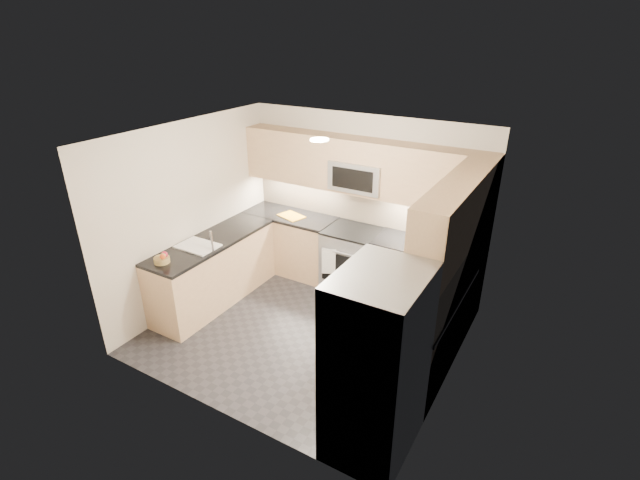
{
  "coord_description": "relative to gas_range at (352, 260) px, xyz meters",
  "views": [
    {
      "loc": [
        2.63,
        -4.13,
        3.58
      ],
      "look_at": [
        0.0,
        0.35,
        1.15
      ],
      "focal_mm": 26.0,
      "sensor_mm": 36.0,
      "label": 1
    }
  ],
  "objects": [
    {
      "name": "wall_right",
      "position": [
        1.8,
        -1.28,
        0.79
      ],
      "size": [
        0.02,
        3.2,
        2.5
      ],
      "primitive_type": "cube",
      "color": "beige",
      "rests_on": "floor"
    },
    {
      "name": "dish_towel_check",
      "position": [
        -0.18,
        -0.37,
        0.1
      ],
      "size": [
        0.19,
        0.1,
        0.38
      ],
      "primitive_type": "cube",
      "rotation": [
        0.0,
        0.0,
        0.42
      ],
      "color": "silver",
      "rests_on": "oven_handle"
    },
    {
      "name": "microwave",
      "position": [
        0.0,
        0.12,
        1.24
      ],
      "size": [
        0.76,
        0.4,
        0.4
      ],
      "primitive_type": "cube",
      "color": "#9EA1A6",
      "rests_on": "upper_cab_back"
    },
    {
      "name": "countertop_back_left",
      "position": [
        -1.09,
        0.02,
        0.47
      ],
      "size": [
        1.42,
        0.63,
        0.04
      ],
      "primitive_type": "cube",
      "color": "black",
      "rests_on": "base_cab_back_left"
    },
    {
      "name": "fruit_apple",
      "position": [
        -1.51,
        -2.06,
        0.6
      ],
      "size": [
        0.08,
        0.08,
        0.08
      ],
      "primitive_type": "sphere",
      "color": "red",
      "rests_on": "fruit_basket"
    },
    {
      "name": "gas_range",
      "position": [
        0.0,
        0.0,
        0.0
      ],
      "size": [
        0.76,
        0.65,
        0.91
      ],
      "primitive_type": "cube",
      "color": "#989A9F",
      "rests_on": "floor"
    },
    {
      "name": "refrigerator",
      "position": [
        1.45,
        -2.43,
        0.45
      ],
      "size": [
        0.7,
        0.9,
        1.8
      ],
      "primitive_type": "cube",
      "color": "#969A9E",
      "rests_on": "floor"
    },
    {
      "name": "countertop_back_right",
      "position": [
        1.09,
        0.02,
        0.47
      ],
      "size": [
        1.42,
        0.63,
        0.04
      ],
      "primitive_type": "cube",
      "color": "black",
      "rests_on": "base_cab_back_right"
    },
    {
      "name": "countertop_right",
      "position": [
        1.5,
        -1.12,
        0.47
      ],
      "size": [
        0.63,
        1.7,
        0.04
      ],
      "primitive_type": "cube",
      "color": "black",
      "rests_on": "base_cab_right"
    },
    {
      "name": "faucet",
      "position": [
        -1.24,
        -1.53,
        0.62
      ],
      "size": [
        0.03,
        0.03,
        0.28
      ],
      "primitive_type": "cylinder",
      "color": "silver",
      "rests_on": "countertop_peninsula"
    },
    {
      "name": "fruit_pear",
      "position": [
        -1.5,
        -2.09,
        0.6
      ],
      "size": [
        0.06,
        0.06,
        0.06
      ],
      "primitive_type": "sphere",
      "color": "#70B14B",
      "rests_on": "fruit_basket"
    },
    {
      "name": "wall_back",
      "position": [
        0.0,
        0.32,
        0.79
      ],
      "size": [
        3.6,
        0.02,
        2.5
      ],
      "primitive_type": "cube",
      "color": "beige",
      "rests_on": "floor"
    },
    {
      "name": "base_cab_right",
      "position": [
        1.5,
        -1.12,
        -0.01
      ],
      "size": [
        0.6,
        1.7,
        0.9
      ],
      "primitive_type": "cube",
      "color": "tan",
      "rests_on": "floor"
    },
    {
      "name": "backsplash_right",
      "position": [
        1.8,
        -0.82,
        0.74
      ],
      "size": [
        0.01,
        2.3,
        0.51
      ],
      "primitive_type": "cube",
      "color": "tan",
      "rests_on": "wall_right"
    },
    {
      "name": "oven_door_glass",
      "position": [
        0.0,
        -0.33,
        -0.01
      ],
      "size": [
        0.62,
        0.02,
        0.45
      ],
      "primitive_type": "cube",
      "color": "black",
      "rests_on": "gas_range"
    },
    {
      "name": "fruit_basket",
      "position": [
        -1.56,
        -2.07,
        0.52
      ],
      "size": [
        0.24,
        0.24,
        0.07
      ],
      "primitive_type": "cylinder",
      "rotation": [
        0.0,
        0.0,
        0.28
      ],
      "color": "#A78B4E",
      "rests_on": "countertop_peninsula"
    },
    {
      "name": "upper_cab_back",
      "position": [
        0.0,
        0.15,
        1.37
      ],
      "size": [
        3.6,
        0.35,
        0.75
      ],
      "primitive_type": "cube",
      "color": "tan",
      "rests_on": "wall_back"
    },
    {
      "name": "countertop_peninsula",
      "position": [
        -1.5,
        -1.28,
        0.47
      ],
      "size": [
        0.63,
        2.0,
        0.04
      ],
      "primitive_type": "cube",
      "color": "black",
      "rests_on": "base_cab_peninsula"
    },
    {
      "name": "sink_basin",
      "position": [
        -1.5,
        -1.53,
        0.42
      ],
      "size": [
        0.52,
        0.38,
        0.16
      ],
      "primitive_type": "cube",
      "color": "white",
      "rests_on": "base_cab_peninsula"
    },
    {
      "name": "base_cab_back_right",
      "position": [
        1.09,
        0.02,
        -0.01
      ],
      "size": [
        1.42,
        0.6,
        0.9
      ],
      "primitive_type": "cube",
      "color": "tan",
      "rests_on": "floor"
    },
    {
      "name": "backsplash_back",
      "position": [
        0.0,
        0.32,
        0.74
      ],
      "size": [
        3.6,
        0.01,
        0.51
      ],
      "primitive_type": "cube",
      "color": "tan",
      "rests_on": "wall_back"
    },
    {
      "name": "ceiling",
      "position": [
        0.0,
        -1.28,
        2.04
      ],
      "size": [
        3.6,
        3.2,
        0.02
      ],
      "primitive_type": "cube",
      "color": "beige",
      "rests_on": "wall_back"
    },
    {
      "name": "oven_handle",
      "position": [
        0.0,
        -0.35,
        0.26
      ],
      "size": [
        0.6,
        0.02,
        0.02
      ],
      "primitive_type": "cylinder",
      "rotation": [
        0.0,
        1.57,
        0.0
      ],
      "color": "#B2B5BA",
      "rests_on": "gas_range"
    },
    {
      "name": "range_cooktop",
      "position": [
        0.0,
        0.0,
        0.46
      ],
      "size": [
        0.76,
        0.65,
        0.03
      ],
      "primitive_type": "cube",
      "color": "black",
      "rests_on": "gas_range"
    },
    {
      "name": "utensil_bowl",
      "position": [
        1.51,
        -0.06,
        0.56
      ],
      "size": [
        0.33,
        0.33,
        0.14
      ],
      "primitive_type": "cylinder",
      "rotation": [
        0.0,
        0.0,
        0.43
      ],
      "color": "#66A446",
      "rests_on": "countertop_back_right"
    },
    {
      "name": "wall_left",
      "position": [
        -1.8,
        -1.28,
        0.79
      ],
      "size": [
        0.02,
        3.2,
        2.5
      ],
      "primitive_type": "cube",
      "color": "beige",
      "rests_on": "floor"
    },
    {
      "name": "microwave_door",
      "position": [
        0.0,
        -0.08,
        1.24
      ],
      "size": [
        0.6,
        0.01,
        0.28
      ],
      "primitive_type": "cube",
      "color": "black",
      "rests_on": "microwave"
    },
    {
      "name": "fridge_handle_left",
      "position": [
        1.08,
        -2.61,
        0.49
      ],
      "size": [
        0.02,
        0.02,
        1.2
      ],
      "primitive_type": "cylinder",
      "color": "#B2B5BA",
      "rests_on": "refrigerator"
    },
    {
      "name": "base_cab_peninsula",
      "position": [
        -1.5,
        -1.28,
        -0.01
      ],
      "size": [
        0.6,
        2.0,
        0.9
      ],
      "primitive_type": "cube",
      "color": "tan",
      "rests_on": "floor"
    },
    {
      "name": "cutting_board",
      "position": [
        -1.03,
        -0.03,
        0.49
      ],
      "size": [
        0.45,
        0.37,
        0.01
      ],
      "primitive_type": "cube",
      "rotation": [
        0.0,
        0.0,
        -0.3
      ],
      "color": "orange",
      "rests_on": "countertop_back_left"
    },
    {
      "name": "wall_front",
      "position": [
        0.0,
        -2.88,
        0.79
      ],
      "size": [
        3.6,
        0.02,
        2.5
      ],
      "primitive_type": "cube",
      "color": "beige",
      "rests_on": "floor"
    },
    {
      "name": "upper_cab_right",
      "position": [
        1.62,
        -1.0,
        1.37
      ],
      "size": [
        0.35,
        1.95,
        0.75
      ],
      "primitive_type": "cube",
      "color": "tan",
      "rests_on": "wall_right"
    },
    {
      "name": "fridge_handle_right",
      "position": [
        1.08,
        -2.25,
        0.49
      ],
      "size": [
        0.02,
        0.02,
        1.2
      ],
      "primitive_type": "cylinder",
      "color": "#B2B5BA",
      "rests_on": "refrigerator"
    },
    {
      "name": "base_cab_back_left",
      "position": [
        -1.09,
        0.02,
        -0.01
      ],
      "size": [
        1.42,
        0.6,
        0.9
      ],
      "primitive_type": "cube",
      "color": "tan",
      "rests_on": "floor"
    },
    {
      "name": "fruit_orange",
      "position": [
        -1.49,
        -2.1,
        0.6
      ],
      "size": [
        0.07,
        0.07,
        0.07
      ],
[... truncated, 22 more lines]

